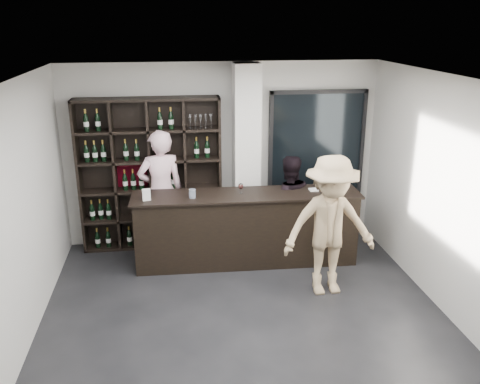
{
  "coord_description": "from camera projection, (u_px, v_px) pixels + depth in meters",
  "views": [
    {
      "loc": [
        -0.83,
        -5.15,
        3.52
      ],
      "look_at": [
        0.06,
        1.1,
        1.35
      ],
      "focal_mm": 38.0,
      "sensor_mm": 36.0,
      "label": 1
    }
  ],
  "objects": [
    {
      "name": "card_stand",
      "position": [
        146.0,
        195.0,
        7.1
      ],
      "size": [
        0.12,
        0.08,
        0.17
      ],
      "primitive_type": "cube",
      "rotation": [
        0.0,
        0.0,
        0.2
      ],
      "color": "white",
      "rests_on": "tasting_counter"
    },
    {
      "name": "floor",
      "position": [
        248.0,
        329.0,
        6.08
      ],
      "size": [
        5.0,
        5.5,
        0.01
      ],
      "primitive_type": "cube",
      "color": "black",
      "rests_on": "ground"
    },
    {
      "name": "wine_shelf",
      "position": [
        151.0,
        175.0,
        7.94
      ],
      "size": [
        2.2,
        0.35,
        2.4
      ],
      "primitive_type": null,
      "color": "black",
      "rests_on": "floor"
    },
    {
      "name": "structural_column",
      "position": [
        246.0,
        157.0,
        7.97
      ],
      "size": [
        0.4,
        0.4,
        2.9
      ],
      "primitive_type": "cube",
      "color": "silver",
      "rests_on": "floor"
    },
    {
      "name": "napkin_stack",
      "position": [
        313.0,
        190.0,
        7.53
      ],
      "size": [
        0.13,
        0.13,
        0.02
      ],
      "primitive_type": "cube",
      "rotation": [
        0.0,
        0.0,
        0.03
      ],
      "color": "white",
      "rests_on": "tasting_counter"
    },
    {
      "name": "glass_panel",
      "position": [
        316.0,
        154.0,
        8.35
      ],
      "size": [
        1.6,
        0.08,
        2.1
      ],
      "color": "black",
      "rests_on": "floor"
    },
    {
      "name": "spit_cup",
      "position": [
        192.0,
        194.0,
        7.2
      ],
      "size": [
        0.1,
        0.1,
        0.13
      ],
      "primitive_type": "cylinder",
      "rotation": [
        0.0,
        0.0,
        -0.03
      ],
      "color": "silver",
      "rests_on": "tasting_counter"
    },
    {
      "name": "wine_glass",
      "position": [
        241.0,
        188.0,
        7.37
      ],
      "size": [
        0.08,
        0.08,
        0.17
      ],
      "primitive_type": null,
      "rotation": [
        0.0,
        0.0,
        -0.12
      ],
      "color": "white",
      "rests_on": "tasting_counter"
    },
    {
      "name": "tasting_counter",
      "position": [
        246.0,
        228.0,
        7.57
      ],
      "size": [
        3.33,
        0.69,
        1.1
      ],
      "rotation": [
        0.0,
        0.0,
        -0.03
      ],
      "color": "black",
      "rests_on": "floor"
    },
    {
      "name": "taster_pink",
      "position": [
        161.0,
        192.0,
        7.87
      ],
      "size": [
        0.79,
        0.61,
        1.95
      ],
      "primitive_type": "imported",
      "rotation": [
        0.0,
        0.0,
        3.36
      ],
      "color": "#FDCBD8",
      "rests_on": "floor"
    },
    {
      "name": "taster_black",
      "position": [
        288.0,
        204.0,
        7.89
      ],
      "size": [
        0.76,
        0.6,
        1.56
      ],
      "primitive_type": "imported",
      "rotation": [
        0.0,
        0.0,
        3.13
      ],
      "color": "black",
      "rests_on": "floor"
    },
    {
      "name": "customer",
      "position": [
        330.0,
        226.0,
        6.61
      ],
      "size": [
        1.25,
        0.74,
        1.9
      ],
      "primitive_type": "imported",
      "rotation": [
        0.0,
        0.0,
        0.03
      ],
      "color": "tan",
      "rests_on": "floor"
    }
  ]
}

